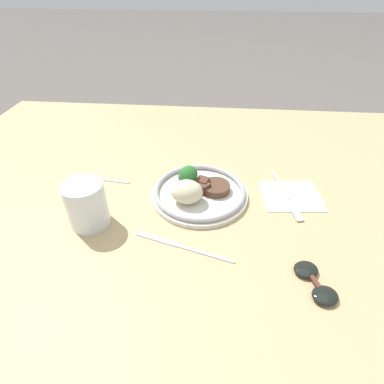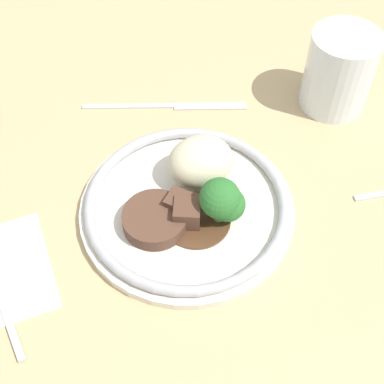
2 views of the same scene
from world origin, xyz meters
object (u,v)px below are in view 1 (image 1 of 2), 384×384
at_px(knife, 181,246).
at_px(plate, 197,190).
at_px(fork, 288,199).
at_px(juice_glass, 87,206).
at_px(spoon, 87,178).
at_px(sunglasses, 315,282).

bearing_deg(knife, plate, -81.11).
bearing_deg(knife, fork, -128.66).
relative_size(juice_glass, fork, 0.53).
distance_m(juice_glass, spoon, 0.18).
height_order(juice_glass, spoon, juice_glass).
bearing_deg(fork, spoon, -106.28).
xyz_separation_m(plate, juice_glass, (0.22, 0.11, 0.03)).
bearing_deg(spoon, plate, 175.75).
xyz_separation_m(fork, sunglasses, (-0.01, 0.24, 0.00)).
height_order(fork, sunglasses, sunglasses).
height_order(fork, knife, fork).
distance_m(plate, knife, 0.17).
bearing_deg(plate, sunglasses, 134.01).
bearing_deg(juice_glass, knife, 165.62).
xyz_separation_m(fork, knife, (0.24, 0.17, -0.00)).
bearing_deg(fork, sunglasses, -9.31).
bearing_deg(sunglasses, spoon, -50.00).
height_order(juice_glass, sunglasses, juice_glass).
relative_size(knife, sunglasses, 1.99).
xyz_separation_m(plate, fork, (-0.22, -0.00, -0.02)).
distance_m(juice_glass, sunglasses, 0.47).
bearing_deg(juice_glass, spoon, -65.87).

